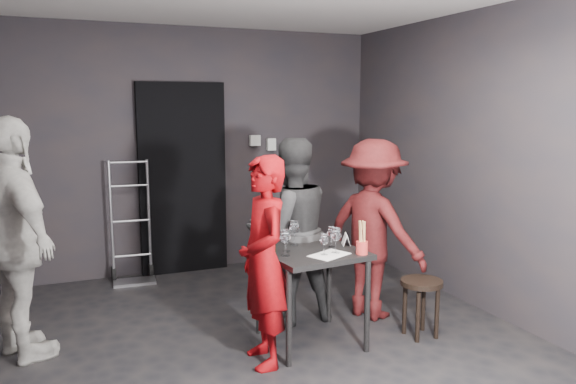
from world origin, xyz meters
name	(u,v)px	position (x,y,z in m)	size (l,w,h in m)	color
floor	(257,360)	(0.00, 0.00, 0.00)	(4.50, 5.00, 0.02)	black
wall_back	(181,151)	(0.00, 2.50, 1.35)	(4.50, 0.04, 2.70)	black
wall_front	(537,282)	(0.00, -2.50, 1.35)	(4.50, 0.04, 2.70)	black
wall_right	(505,165)	(2.25, 0.00, 1.35)	(0.04, 5.00, 2.70)	black
doorway	(183,179)	(0.00, 2.44, 1.05)	(0.95, 0.10, 2.10)	black
wallbox_upper	(255,140)	(0.85, 2.45, 1.45)	(0.12, 0.06, 0.12)	#B7B7B2
wallbox_lower	(271,144)	(1.05, 2.45, 1.40)	(0.10, 0.06, 0.14)	#B7B7B2
hand_truck	(133,260)	(-0.59, 2.28, 0.23)	(0.43, 0.36, 1.29)	#B2B2B7
tasting_table	(311,262)	(0.50, 0.15, 0.65)	(0.72, 0.72, 0.75)	black
stool	(421,292)	(1.37, -0.09, 0.37)	(0.34, 0.34, 0.47)	black
server_red	(264,261)	(0.05, -0.04, 0.76)	(0.56, 0.37, 1.53)	maroon
woman_black	(290,226)	(0.54, 0.64, 0.84)	(0.81, 0.45, 1.68)	#29292A
man_maroon	(374,225)	(1.25, 0.46, 0.82)	(1.06, 0.49, 1.64)	#430F10
bystander_cream	(14,217)	(-1.58, 0.71, 1.06)	(1.24, 0.59, 2.12)	beige
tasting_mat	(329,255)	(0.56, -0.04, 0.75)	(0.29, 0.19, 0.00)	white
wine_glass_a	(285,241)	(0.25, 0.07, 0.86)	(0.08, 0.08, 0.22)	white
wine_glass_b	(287,240)	(0.31, 0.17, 0.84)	(0.07, 0.07, 0.19)	white
wine_glass_c	(294,232)	(0.44, 0.33, 0.86)	(0.08, 0.08, 0.22)	white
wine_glass_d	(324,243)	(0.53, -0.03, 0.84)	(0.07, 0.07, 0.18)	white
wine_glass_e	(336,239)	(0.63, -0.01, 0.86)	(0.08, 0.08, 0.22)	white
wine_glass_f	(332,236)	(0.69, 0.16, 0.84)	(0.07, 0.07, 0.18)	white
wine_bottle	(272,237)	(0.21, 0.22, 0.86)	(0.07, 0.07, 0.29)	black
breadstick_cup	(362,238)	(0.80, -0.11, 0.87)	(0.09, 0.09, 0.27)	red
reserved_card	(344,239)	(0.81, 0.18, 0.80)	(0.07, 0.12, 0.09)	white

